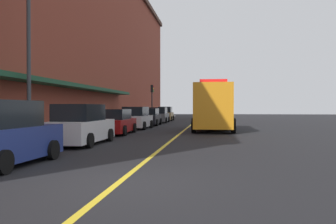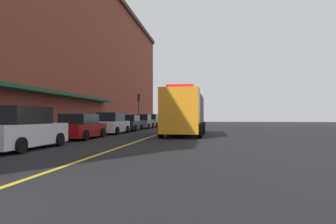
{
  "view_description": "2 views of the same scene",
  "coord_description": "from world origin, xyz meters",
  "px_view_note": "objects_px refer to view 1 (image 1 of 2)",
  "views": [
    {
      "loc": [
        2.13,
        -7.91,
        1.72
      ],
      "look_at": [
        -1.28,
        18.97,
        1.35
      ],
      "focal_mm": 37.98,
      "sensor_mm": 36.0,
      "label": 1
    },
    {
      "loc": [
        4.11,
        -4.01,
        1.41
      ],
      "look_at": [
        -0.64,
        30.0,
        1.96
      ],
      "focal_mm": 31.86,
      "sensor_mm": 36.0,
      "label": 2
    }
  ],
  "objects_px": {
    "parked_car_3": "(136,119)",
    "parking_meter_0": "(131,114)",
    "parked_car_5": "(159,115)",
    "parked_car_0": "(2,136)",
    "parking_meter_1": "(117,116)",
    "parking_meter_3": "(94,118)",
    "parked_car_4": "(149,117)",
    "parked_car_1": "(81,126)",
    "parked_car_2": "(115,122)",
    "utility_truck": "(214,108)",
    "street_lamp_left": "(29,47)",
    "parked_car_6": "(165,114)",
    "traffic_light_near": "(152,95)",
    "parking_meter_2": "(125,115)"
  },
  "relations": [
    {
      "from": "parked_car_3",
      "to": "street_lamp_left",
      "type": "distance_m",
      "value": 13.51
    },
    {
      "from": "parked_car_3",
      "to": "parked_car_4",
      "type": "distance_m",
      "value": 5.48
    },
    {
      "from": "parked_car_2",
      "to": "parking_meter_0",
      "type": "height_order",
      "value": "parked_car_2"
    },
    {
      "from": "parked_car_4",
      "to": "parking_meter_3",
      "type": "height_order",
      "value": "parked_car_4"
    },
    {
      "from": "parked_car_0",
      "to": "parking_meter_3",
      "type": "xyz_separation_m",
      "value": [
        -1.35,
        12.0,
        0.17
      ]
    },
    {
      "from": "utility_truck",
      "to": "street_lamp_left",
      "type": "distance_m",
      "value": 14.47
    },
    {
      "from": "parked_car_0",
      "to": "parking_meter_3",
      "type": "distance_m",
      "value": 12.08
    },
    {
      "from": "parked_car_6",
      "to": "parking_meter_1",
      "type": "height_order",
      "value": "parked_car_6"
    },
    {
      "from": "parked_car_6",
      "to": "street_lamp_left",
      "type": "height_order",
      "value": "street_lamp_left"
    },
    {
      "from": "parking_meter_3",
      "to": "street_lamp_left",
      "type": "distance_m",
      "value": 7.69
    },
    {
      "from": "parked_car_6",
      "to": "parking_meter_0",
      "type": "bearing_deg",
      "value": 171.99
    },
    {
      "from": "parked_car_0",
      "to": "parked_car_5",
      "type": "distance_m",
      "value": 29.24
    },
    {
      "from": "parked_car_4",
      "to": "parking_meter_0",
      "type": "xyz_separation_m",
      "value": [
        -1.47,
        -1.16,
        0.3
      ]
    },
    {
      "from": "parked_car_2",
      "to": "parking_meter_0",
      "type": "bearing_deg",
      "value": 6.11
    },
    {
      "from": "parked_car_3",
      "to": "parked_car_6",
      "type": "distance_m",
      "value": 17.11
    },
    {
      "from": "parked_car_2",
      "to": "parked_car_3",
      "type": "xyz_separation_m",
      "value": [
        0.12,
        5.7,
        0.07
      ]
    },
    {
      "from": "parked_car_4",
      "to": "parking_meter_2",
      "type": "relative_size",
      "value": 3.42
    },
    {
      "from": "parking_meter_3",
      "to": "parking_meter_1",
      "type": "bearing_deg",
      "value": 90.0
    },
    {
      "from": "parking_meter_1",
      "to": "utility_truck",
      "type": "bearing_deg",
      "value": -5.12
    },
    {
      "from": "parked_car_5",
      "to": "parked_car_6",
      "type": "distance_m",
      "value": 5.83
    },
    {
      "from": "parking_meter_0",
      "to": "parking_meter_1",
      "type": "relative_size",
      "value": 1.0
    },
    {
      "from": "parked_car_4",
      "to": "parking_meter_0",
      "type": "relative_size",
      "value": 3.42
    },
    {
      "from": "parking_meter_0",
      "to": "parking_meter_2",
      "type": "height_order",
      "value": "same"
    },
    {
      "from": "parking_meter_0",
      "to": "street_lamp_left",
      "type": "xyz_separation_m",
      "value": [
        -0.6,
        -17.19,
        3.34
      ]
    },
    {
      "from": "parked_car_5",
      "to": "parked_car_1",
      "type": "bearing_deg",
      "value": 179.07
    },
    {
      "from": "parked_car_1",
      "to": "parked_car_6",
      "type": "bearing_deg",
      "value": -0.09
    },
    {
      "from": "parked_car_3",
      "to": "parking_meter_1",
      "type": "relative_size",
      "value": 3.3
    },
    {
      "from": "parked_car_6",
      "to": "parking_meter_0",
      "type": "xyz_separation_m",
      "value": [
        -1.45,
        -12.79,
        0.23
      ]
    },
    {
      "from": "parked_car_3",
      "to": "parked_car_4",
      "type": "relative_size",
      "value": 0.97
    },
    {
      "from": "parked_car_4",
      "to": "parked_car_5",
      "type": "height_order",
      "value": "parked_car_5"
    },
    {
      "from": "parking_meter_1",
      "to": "parking_meter_3",
      "type": "height_order",
      "value": "same"
    },
    {
      "from": "parked_car_0",
      "to": "parked_car_6",
      "type": "distance_m",
      "value": 35.07
    },
    {
      "from": "utility_truck",
      "to": "parking_meter_2",
      "type": "relative_size",
      "value": 5.96
    },
    {
      "from": "parked_car_5",
      "to": "parking_meter_1",
      "type": "bearing_deg",
      "value": 172.1
    },
    {
      "from": "parked_car_5",
      "to": "parked_car_0",
      "type": "bearing_deg",
      "value": 179.0
    },
    {
      "from": "parked_car_3",
      "to": "parking_meter_0",
      "type": "distance_m",
      "value": 4.56
    },
    {
      "from": "parked_car_5",
      "to": "parked_car_4",
      "type": "bearing_deg",
      "value": 179.14
    },
    {
      "from": "parked_car_0",
      "to": "parked_car_2",
      "type": "xyz_separation_m",
      "value": [
        -0.05,
        12.26,
        -0.13
      ]
    },
    {
      "from": "parked_car_1",
      "to": "parking_meter_2",
      "type": "bearing_deg",
      "value": 5.75
    },
    {
      "from": "parked_car_4",
      "to": "parking_meter_0",
      "type": "height_order",
      "value": "parked_car_4"
    },
    {
      "from": "utility_truck",
      "to": "parking_meter_0",
      "type": "bearing_deg",
      "value": -124.99
    },
    {
      "from": "utility_truck",
      "to": "parked_car_2",
      "type": "bearing_deg",
      "value": -53.22
    },
    {
      "from": "parked_car_3",
      "to": "utility_truck",
      "type": "relative_size",
      "value": 0.55
    },
    {
      "from": "traffic_light_near",
      "to": "parked_car_4",
      "type": "bearing_deg",
      "value": -81.75
    },
    {
      "from": "parked_car_0",
      "to": "parked_car_6",
      "type": "bearing_deg",
      "value": 1.41
    },
    {
      "from": "parked_car_3",
      "to": "parking_meter_1",
      "type": "height_order",
      "value": "parked_car_3"
    },
    {
      "from": "parking_meter_0",
      "to": "parking_meter_1",
      "type": "height_order",
      "value": "same"
    },
    {
      "from": "parked_car_6",
      "to": "parked_car_5",
      "type": "bearing_deg",
      "value": 178.81
    },
    {
      "from": "street_lamp_left",
      "to": "parking_meter_0",
      "type": "bearing_deg",
      "value": 88.0
    },
    {
      "from": "parked_car_2",
      "to": "parked_car_4",
      "type": "bearing_deg",
      "value": -2.17
    }
  ]
}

